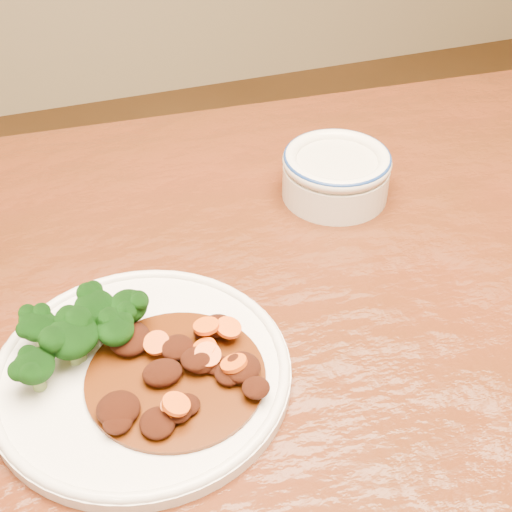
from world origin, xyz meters
name	(u,v)px	position (x,y,z in m)	size (l,w,h in m)	color
dining_table	(336,359)	(0.00, 0.00, 0.67)	(1.55, 0.98, 0.75)	#4C1C0D
dinner_plate	(142,372)	(-0.21, -0.03, 0.76)	(0.28, 0.28, 0.02)	white
broccoli_florets	(80,330)	(-0.26, 0.01, 0.79)	(0.13, 0.09, 0.05)	olive
mince_stew	(178,372)	(-0.18, -0.05, 0.77)	(0.16, 0.16, 0.03)	#491E07
dip_bowl	(336,172)	(0.07, 0.19, 0.78)	(0.13, 0.13, 0.06)	silver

